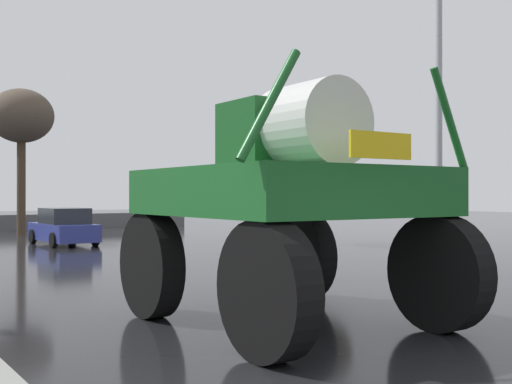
# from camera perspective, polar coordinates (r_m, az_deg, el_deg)

# --- Properties ---
(ground_plane) EXTENTS (120.00, 120.00, 0.00)m
(ground_plane) POSITION_cam_1_polar(r_m,az_deg,el_deg) (22.43, -19.28, -5.54)
(ground_plane) COLOR black
(oversize_sprayer) EXTENTS (4.20, 5.27, 4.00)m
(oversize_sprayer) POSITION_cam_1_polar(r_m,az_deg,el_deg) (10.24, 2.93, -0.53)
(oversize_sprayer) COLOR black
(oversize_sprayer) RESTS_ON ground
(sedan_ahead) EXTENTS (1.97, 4.14, 1.52)m
(sedan_ahead) POSITION_cam_1_polar(r_m,az_deg,el_deg) (27.54, -16.84, -3.06)
(sedan_ahead) COLOR navy
(sedan_ahead) RESTS_ON ground
(traffic_signal_near_right) EXTENTS (0.24, 0.54, 3.73)m
(traffic_signal_near_right) POSITION_cam_1_polar(r_m,az_deg,el_deg) (15.98, 3.94, 2.06)
(traffic_signal_near_right) COLOR #A8AAAF
(traffic_signal_near_right) RESTS_ON ground
(streetlight_near_right) EXTENTS (2.22, 0.24, 9.36)m
(streetlight_near_right) POSITION_cam_1_polar(r_m,az_deg,el_deg) (17.34, 16.37, 10.07)
(streetlight_near_right) COLOR #A8AAAF
(streetlight_near_right) RESTS_ON ground
(bare_tree_right) EXTENTS (3.79, 3.79, 6.16)m
(bare_tree_right) POSITION_cam_1_polar(r_m,az_deg,el_deg) (26.88, 4.61, 5.02)
(bare_tree_right) COLOR #473828
(bare_tree_right) RESTS_ON ground
(bare_tree_far_center) EXTENTS (3.24, 3.24, 7.47)m
(bare_tree_far_center) POSITION_cam_1_polar(r_m,az_deg,el_deg) (34.80, -20.27, 6.24)
(bare_tree_far_center) COLOR #473828
(bare_tree_far_center) RESTS_ON ground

